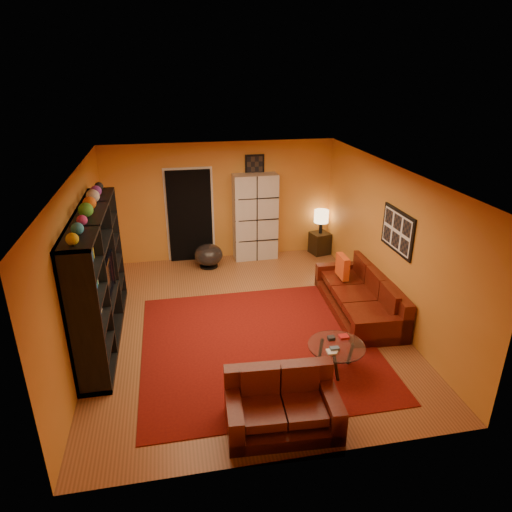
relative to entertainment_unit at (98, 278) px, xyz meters
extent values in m
plane|color=brown|center=(2.27, 0.00, -1.05)|extent=(6.00, 6.00, 0.00)
plane|color=white|center=(2.27, 0.00, 1.55)|extent=(6.00, 6.00, 0.00)
plane|color=orange|center=(2.27, 3.00, 0.25)|extent=(6.00, 0.00, 6.00)
plane|color=orange|center=(2.27, -3.00, 0.25)|extent=(6.00, 0.00, 6.00)
plane|color=orange|center=(-0.23, 0.00, 0.25)|extent=(0.00, 6.00, 6.00)
plane|color=orange|center=(4.78, 0.00, 0.25)|extent=(0.00, 6.00, 6.00)
cube|color=#580D0A|center=(2.38, -0.70, -1.04)|extent=(3.60, 3.60, 0.01)
cube|color=black|center=(1.57, 2.96, -0.03)|extent=(0.95, 0.10, 2.04)
cube|color=black|center=(4.75, -0.30, 0.55)|extent=(0.03, 1.00, 0.70)
cube|color=black|center=(3.02, 2.98, 1.00)|extent=(0.42, 0.03, 0.52)
cube|color=black|center=(0.00, 0.00, 0.00)|extent=(0.45, 3.00, 2.10)
imported|color=black|center=(0.05, 0.04, -0.04)|extent=(1.02, 0.13, 0.59)
cube|color=#451009|center=(4.32, 0.01, -0.89)|extent=(1.07, 2.37, 0.32)
cube|color=#451009|center=(4.71, -0.01, -0.62)|extent=(0.30, 2.33, 0.85)
cube|color=#451009|center=(4.27, -1.06, -0.74)|extent=(0.96, 0.23, 0.62)
cube|color=#451009|center=(4.38, 1.08, -0.74)|extent=(0.96, 0.23, 0.62)
cube|color=#451009|center=(4.25, -0.64, -0.58)|extent=(0.76, 0.67, 0.12)
cube|color=#451009|center=(4.29, 0.01, -0.58)|extent=(0.76, 0.67, 0.12)
cube|color=#451009|center=(4.32, 0.66, -0.58)|extent=(0.76, 0.67, 0.12)
cube|color=#451009|center=(2.32, -2.50, -0.89)|extent=(1.40, 0.89, 0.32)
cube|color=#451009|center=(2.34, -2.18, -0.62)|extent=(1.36, 0.26, 0.85)
cube|color=#451009|center=(2.90, -2.53, -0.74)|extent=(0.23, 0.82, 0.62)
cube|color=#451009|center=(1.73, -2.47, -0.74)|extent=(0.23, 0.82, 0.62)
cube|color=#451009|center=(2.56, -2.55, -0.58)|extent=(0.51, 0.62, 0.12)
cube|color=#451009|center=(2.07, -2.53, -0.58)|extent=(0.51, 0.62, 0.12)
cube|color=#E34C19|center=(4.22, 0.58, -0.42)|extent=(0.12, 0.42, 0.42)
cylinder|color=silver|center=(3.34, -1.54, -0.64)|extent=(0.81, 0.81, 0.02)
cylinder|color=black|center=(3.59, -1.49, -0.85)|extent=(0.05, 0.05, 0.39)
cylinder|color=black|center=(3.18, -1.36, -0.85)|extent=(0.05, 0.05, 0.39)
cylinder|color=black|center=(3.26, -1.78, -0.85)|extent=(0.05, 0.05, 0.39)
cube|color=beige|center=(3.00, 2.80, -0.09)|extent=(0.97, 0.45, 1.92)
cylinder|color=black|center=(1.90, 2.45, -1.03)|extent=(0.44, 0.44, 0.03)
cylinder|color=black|center=(1.90, 2.45, -0.95)|extent=(0.06, 0.06, 0.15)
ellipsoid|color=#3D3635|center=(1.90, 2.45, -0.77)|extent=(0.62, 0.62, 0.46)
cube|color=black|center=(4.53, 2.75, -0.80)|extent=(0.48, 0.48, 0.50)
cylinder|color=black|center=(4.53, 2.75, -0.42)|extent=(0.08, 0.08, 0.26)
cylinder|color=#FFD38C|center=(4.53, 2.75, -0.15)|extent=(0.33, 0.33, 0.28)
camera|label=1|loc=(1.18, -6.69, 3.04)|focal=32.00mm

